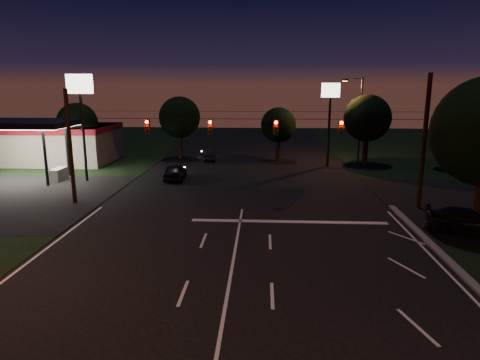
# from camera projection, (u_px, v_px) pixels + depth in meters

# --- Properties ---
(ground) EXTENTS (140.00, 140.00, 0.00)m
(ground) POSITION_uv_depth(u_px,v_px,m) (223.00, 321.00, 15.23)
(ground) COLOR black
(ground) RESTS_ON ground
(stop_bar) EXTENTS (12.00, 0.50, 0.01)m
(stop_bar) POSITION_uv_depth(u_px,v_px,m) (289.00, 222.00, 26.28)
(stop_bar) COLOR silver
(stop_bar) RESTS_ON ground
(utility_pole_right) EXTENTS (0.30, 0.30, 9.00)m
(utility_pole_right) POSITION_uv_depth(u_px,v_px,m) (418.00, 208.00, 29.21)
(utility_pole_right) COLOR black
(utility_pole_right) RESTS_ON ground
(utility_pole_left) EXTENTS (0.28, 0.28, 8.00)m
(utility_pole_left) POSITION_uv_depth(u_px,v_px,m) (75.00, 203.00, 30.49)
(utility_pole_left) COLOR black
(utility_pole_left) RESTS_ON ground
(signal_span) EXTENTS (24.00, 0.40, 1.56)m
(signal_span) POSITION_uv_depth(u_px,v_px,m) (243.00, 126.00, 28.61)
(signal_span) COLOR black
(signal_span) RESTS_ON ground
(gas_station) EXTENTS (14.20, 16.10, 5.25)m
(gas_station) POSITION_uv_depth(u_px,v_px,m) (45.00, 141.00, 45.49)
(gas_station) COLOR gray
(gas_station) RESTS_ON ground
(pole_sign_left_near) EXTENTS (2.20, 0.30, 9.10)m
(pole_sign_left_near) POSITION_uv_depth(u_px,v_px,m) (81.00, 100.00, 35.89)
(pole_sign_left_near) COLOR black
(pole_sign_left_near) RESTS_ON ground
(pole_sign_right) EXTENTS (1.80, 0.30, 8.40)m
(pole_sign_right) POSITION_uv_depth(u_px,v_px,m) (330.00, 105.00, 42.68)
(pole_sign_right) COLOR black
(pole_sign_right) RESTS_ON ground
(street_light_right_far) EXTENTS (2.20, 0.35, 9.00)m
(street_light_right_far) POSITION_uv_depth(u_px,v_px,m) (358.00, 114.00, 44.68)
(street_light_right_far) COLOR black
(street_light_right_far) RESTS_ON ground
(tree_far_a) EXTENTS (4.20, 4.20, 6.42)m
(tree_far_a) POSITION_uv_depth(u_px,v_px,m) (78.00, 124.00, 44.61)
(tree_far_a) COLOR black
(tree_far_a) RESTS_ON ground
(tree_far_b) EXTENTS (4.60, 4.60, 6.98)m
(tree_far_b) POSITION_uv_depth(u_px,v_px,m) (180.00, 118.00, 47.91)
(tree_far_b) COLOR black
(tree_far_b) RESTS_ON ground
(tree_far_c) EXTENTS (3.80, 3.80, 5.86)m
(tree_far_c) POSITION_uv_depth(u_px,v_px,m) (279.00, 125.00, 46.48)
(tree_far_c) COLOR black
(tree_far_c) RESTS_ON ground
(tree_far_d) EXTENTS (4.80, 4.80, 7.30)m
(tree_far_d) POSITION_uv_depth(u_px,v_px,m) (367.00, 119.00, 43.88)
(tree_far_d) COLOR black
(tree_far_d) RESTS_ON ground
(tree_far_e) EXTENTS (4.00, 4.00, 6.18)m
(tree_far_e) POSITION_uv_depth(u_px,v_px,m) (455.00, 128.00, 41.64)
(tree_far_e) COLOR black
(tree_far_e) RESTS_ON ground
(car_oncoming_a) EXTENTS (1.89, 4.28, 1.43)m
(car_oncoming_a) POSITION_uv_depth(u_px,v_px,m) (175.00, 172.00, 37.85)
(car_oncoming_a) COLOR black
(car_oncoming_a) RESTS_ON ground
(car_oncoming_b) EXTENTS (1.96, 3.91, 1.23)m
(car_oncoming_b) POSITION_uv_depth(u_px,v_px,m) (208.00, 155.00, 47.72)
(car_oncoming_b) COLOR black
(car_oncoming_b) RESTS_ON ground
(car_cross) EXTENTS (5.10, 3.27, 1.37)m
(car_cross) POSITION_uv_depth(u_px,v_px,m) (470.00, 221.00, 24.13)
(car_cross) COLOR black
(car_cross) RESTS_ON ground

